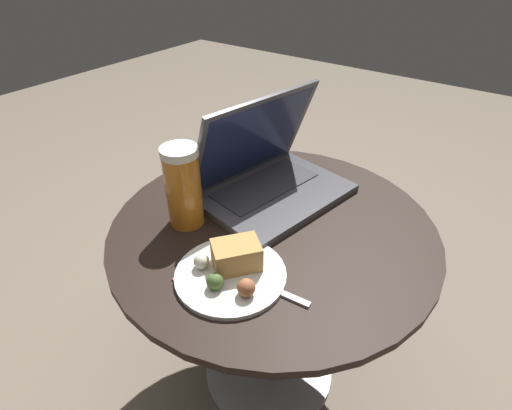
{
  "coord_description": "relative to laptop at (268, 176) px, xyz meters",
  "views": [
    {
      "loc": [
        -0.58,
        -0.37,
        1.08
      ],
      "look_at": [
        -0.04,
        0.01,
        0.61
      ],
      "focal_mm": 28.0,
      "sensor_mm": 36.0,
      "label": 1
    }
  ],
  "objects": [
    {
      "name": "napkin",
      "position": [
        -0.27,
        -0.08,
        -0.05
      ],
      "size": [
        0.16,
        0.11,
        0.0
      ],
      "color": "#B7332D",
      "rests_on": "table"
    },
    {
      "name": "snack_plate",
      "position": [
        -0.27,
        -0.1,
        -0.03
      ],
      "size": [
        0.21,
        0.21,
        0.06
      ],
      "color": "silver",
      "rests_on": "table"
    },
    {
      "name": "beer_glass",
      "position": [
        -0.2,
        0.08,
        0.04
      ],
      "size": [
        0.08,
        0.08,
        0.18
      ],
      "color": "#C6701E",
      "rests_on": "table"
    },
    {
      "name": "ground_plane",
      "position": [
        -0.1,
        -0.08,
        -0.59
      ],
      "size": [
        6.0,
        6.0,
        0.0
      ],
      "primitive_type": "plane",
      "color": "#726656"
    },
    {
      "name": "table",
      "position": [
        -0.1,
        -0.08,
        -0.19
      ],
      "size": [
        0.71,
        0.71,
        0.54
      ],
      "color": "#9E9EA3",
      "rests_on": "ground_plane"
    },
    {
      "name": "fork",
      "position": [
        -0.26,
        -0.16,
        -0.05
      ],
      "size": [
        0.03,
        0.17,
        0.0
      ],
      "color": "silver",
      "rests_on": "table"
    },
    {
      "name": "laptop",
      "position": [
        0.0,
        0.0,
        0.0
      ],
      "size": [
        0.37,
        0.3,
        0.24
      ],
      "color": "#47474C",
      "rests_on": "table"
    }
  ]
}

